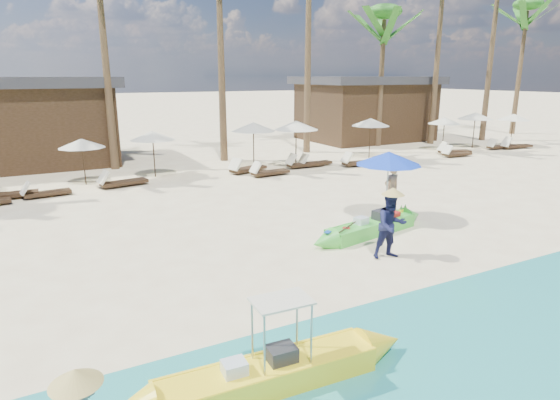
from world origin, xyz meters
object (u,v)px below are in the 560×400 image
blue_umbrella (389,158)px  yellow_canoe (268,374)px  tourist (391,189)px  green_canoe (371,227)px

blue_umbrella → yellow_canoe: bearing=-140.5°
yellow_canoe → tourist: tourist is taller
blue_umbrella → tourist: bearing=39.0°
green_canoe → blue_umbrella: 2.33m
green_canoe → yellow_canoe: bearing=-150.6°
tourist → green_canoe: bearing=33.5°
tourist → blue_umbrella: 1.40m
tourist → blue_umbrella: blue_umbrella is taller
yellow_canoe → green_canoe: bearing=43.0°
tourist → blue_umbrella: size_ratio=0.74×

